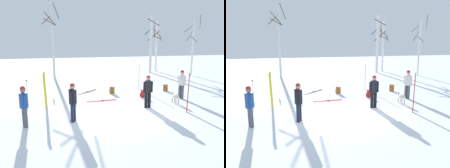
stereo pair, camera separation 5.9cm
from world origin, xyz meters
The scene contains 21 objects.
ground_plane centered at (0.00, 0.00, 0.00)m, with size 60.00×60.00×0.00m, color white.
person_0 centered at (2.00, 0.69, 0.98)m, with size 0.52×0.34×1.72m.
person_1 centered at (-1.89, -0.47, 0.98)m, with size 0.34×0.48×1.72m.
person_2 centered at (4.61, 1.99, 0.98)m, with size 0.34×0.45×1.72m.
person_3 centered at (-3.86, -0.64, 0.98)m, with size 0.34×0.48×1.72m.
dog centered at (3.78, 1.14, 0.39)m, with size 0.24×0.90×0.57m.
ski_pair_planted_0 centered at (2.93, 4.84, 0.88)m, with size 0.05×0.16×1.77m.
ski_pair_planted_1 centered at (3.65, -0.37, 0.97)m, with size 0.15×0.16×1.96m.
ski_pair_planted_2 centered at (-3.20, 1.92, 0.93)m, with size 0.17×0.10×1.88m.
ski_pair_lying_0 centered at (-0.13, 2.47, 0.01)m, with size 1.76×0.29×0.05m.
ski_pair_lying_1 centered at (-0.70, 4.76, 0.01)m, with size 1.42×1.29×0.05m.
ski_poles_0 centered at (-4.17, 2.41, 0.76)m, with size 0.07×0.20×1.42m.
backpack_0 centered at (2.45, 2.76, 0.21)m, with size 0.33×0.31×0.44m.
backpack_1 centered at (0.83, 4.06, 0.21)m, with size 0.34×0.33×0.44m.
backpack_2 centered at (4.54, 3.96, 0.21)m, with size 0.35×0.34×0.44m.
water_bottle_0 centered at (-2.82, 2.68, 0.11)m, with size 0.06×0.06×0.24m.
water_bottle_1 centered at (-1.66, 2.27, 0.12)m, with size 0.07×0.07×0.25m.
birch_tree_3 centered at (-3.01, 10.77, 3.84)m, with size 1.55×1.55×7.70m.
birch_tree_4 centered at (6.54, 11.81, 2.97)m, with size 1.55×1.57×5.68m.
birch_tree_5 centered at (7.46, 12.57, 2.71)m, with size 1.08×1.07×5.19m.
birch_tree_6 centered at (9.66, 9.29, 2.72)m, with size 1.38×1.38×5.52m.
Camera 2 is at (-2.19, -10.09, 3.67)m, focal length 36.56 mm.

